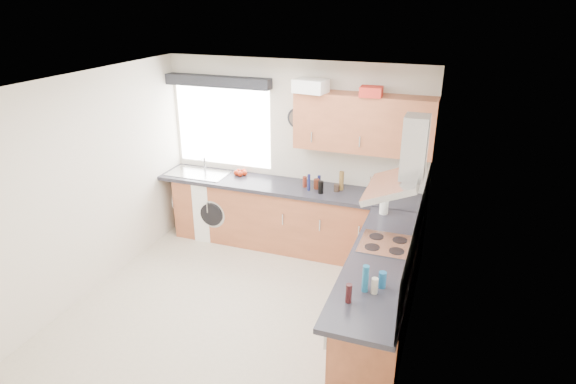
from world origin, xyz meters
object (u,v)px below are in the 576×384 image
at_px(oven, 382,286).
at_px(upper_cabinets, 364,123).
at_px(extractor_hood, 404,165).
at_px(washing_machine, 222,206).

height_order(oven, upper_cabinets, upper_cabinets).
height_order(extractor_hood, upper_cabinets, upper_cabinets).
bearing_deg(oven, upper_cabinets, 112.54).
xyz_separation_m(upper_cabinets, washing_machine, (-1.95, -0.10, -1.35)).
relative_size(oven, extractor_hood, 1.09).
xyz_separation_m(oven, washing_machine, (-2.50, 1.22, 0.02)).
relative_size(oven, upper_cabinets, 0.50).
bearing_deg(oven, washing_machine, 153.99).
distance_m(oven, extractor_hood, 1.35).
bearing_deg(upper_cabinets, extractor_hood, -63.87).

